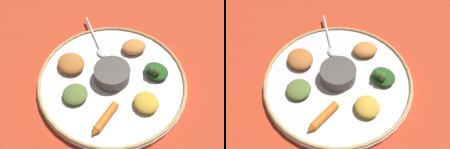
# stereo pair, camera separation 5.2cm
# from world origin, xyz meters

# --- Properties ---
(ground_plane) EXTENTS (2.40, 2.40, 0.00)m
(ground_plane) POSITION_xyz_m (0.00, 0.00, 0.00)
(ground_plane) COLOR #B7381E
(platter) EXTENTS (0.39, 0.39, 0.02)m
(platter) POSITION_xyz_m (0.00, 0.00, 0.01)
(platter) COLOR silver
(platter) RESTS_ON ground_plane
(platter_rim) EXTENTS (0.38, 0.38, 0.01)m
(platter_rim) POSITION_xyz_m (0.00, 0.00, 0.02)
(platter_rim) COLOR tan
(platter_rim) RESTS_ON platter
(center_bowl) EXTENTS (0.09, 0.09, 0.04)m
(center_bowl) POSITION_xyz_m (0.00, 0.00, 0.04)
(center_bowl) COLOR #4C4742
(center_bowl) RESTS_ON platter
(spoon) EXTENTS (0.14, 0.13, 0.01)m
(spoon) POSITION_xyz_m (-0.10, 0.09, 0.02)
(spoon) COLOR silver
(spoon) RESTS_ON platter
(greens_pile) EXTENTS (0.07, 0.07, 0.04)m
(greens_pile) POSITION_xyz_m (0.09, 0.06, 0.03)
(greens_pile) COLOR #23511E
(greens_pile) RESTS_ON platter
(carrot_near_spoon) EXTENTS (0.03, 0.09, 0.02)m
(carrot_near_spoon) POSITION_xyz_m (0.04, -0.11, 0.03)
(carrot_near_spoon) COLOR orange
(carrot_near_spoon) RESTS_ON platter
(mound_collards) EXTENTS (0.08, 0.08, 0.02)m
(mound_collards) POSITION_xyz_m (-0.05, -0.09, 0.03)
(mound_collards) COLOR #567033
(mound_collards) RESTS_ON platter
(mound_chickpea) EXTENTS (0.09, 0.09, 0.03)m
(mound_chickpea) POSITION_xyz_m (-0.11, -0.02, 0.03)
(mound_chickpea) COLOR #B2662D
(mound_chickpea) RESTS_ON platter
(mound_lentil_yellow) EXTENTS (0.08, 0.08, 0.02)m
(mound_lentil_yellow) POSITION_xyz_m (0.11, -0.03, 0.03)
(mound_lentil_yellow) COLOR gold
(mound_lentil_yellow) RESTS_ON platter
(mound_squash) EXTENTS (0.09, 0.09, 0.03)m
(mound_squash) POSITION_xyz_m (0.01, 0.12, 0.03)
(mound_squash) COLOR #C67A38
(mound_squash) RESTS_ON platter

